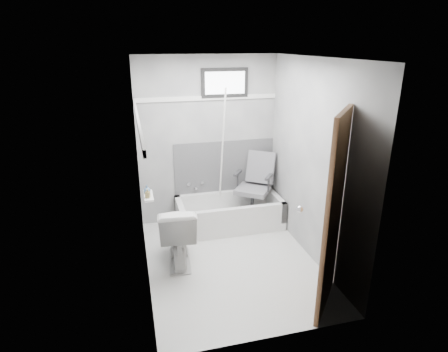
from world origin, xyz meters
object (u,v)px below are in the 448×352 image
object	(u,v)px
bathtub	(229,213)
office_chair	(253,185)
toilet	(178,233)
soap_bottle_b	(147,189)
door	(376,227)
soap_bottle_a	(148,193)

from	to	relation	value
bathtub	office_chair	bearing A→B (deg)	7.83
office_chair	toilet	xyz separation A→B (m)	(-1.21, -0.81, -0.20)
office_chair	bathtub	bearing A→B (deg)	-135.95
toilet	soap_bottle_b	distance (m)	0.66
door	bathtub	bearing A→B (deg)	108.75
toilet	office_chair	bearing A→B (deg)	-140.85
soap_bottle_a	toilet	bearing A→B (deg)	12.28
bathtub	toilet	world-z (taller)	toilet
toilet	door	world-z (taller)	door
soap_bottle_a	soap_bottle_b	size ratio (longest dim) A/B	1.01
door	soap_bottle_a	size ratio (longest dim) A/B	19.16
bathtub	office_chair	size ratio (longest dim) A/B	1.62
bathtub	soap_bottle_a	size ratio (longest dim) A/B	14.37
soap_bottle_a	soap_bottle_b	world-z (taller)	soap_bottle_a
bathtub	soap_bottle_b	xyz separation A→B (m)	(-1.17, -0.68, 0.75)
office_chair	soap_bottle_b	distance (m)	1.74
soap_bottle_a	door	bearing A→B (deg)	-35.81
bathtub	office_chair	distance (m)	0.52
office_chair	door	world-z (taller)	door
bathtub	soap_bottle_b	bearing A→B (deg)	-149.66
soap_bottle_b	soap_bottle_a	bearing A→B (deg)	-90.00
door	soap_bottle_b	bearing A→B (deg)	141.54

